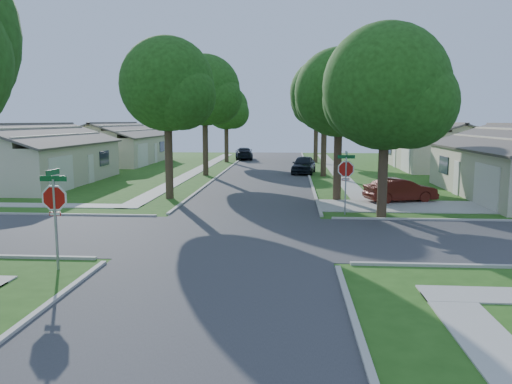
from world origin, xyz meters
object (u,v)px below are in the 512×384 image
object	(u,v)px
tree_e_mid	(325,96)
tree_w_far	(227,110)
tree_w_mid	(205,93)
house_nw_far	(116,148)
tree_e_far	(317,105)
house_nw_near	(31,162)
car_curb_west	(244,153)
house_ne_far	(440,152)
tree_w_near	(168,89)
car_driveway	(401,190)
tree_ne_corner	(387,93)
stop_sign_sw	(55,202)
car_curb_east	(304,165)
tree_e_near	(340,97)
stop_sign_ne	(346,172)

from	to	relation	value
tree_e_mid	tree_w_far	size ratio (longest dim) A/B	1.15
tree_w_mid	house_nw_far	bearing A→B (deg)	135.93
tree_e_far	house_nw_near	size ratio (longest dim) A/B	0.64
house_nw_far	car_curb_west	xyz separation A→B (m)	(12.79, 5.67, -0.84)
house_ne_far	car_curb_west	bearing A→B (deg)	155.69
tree_w_near	car_driveway	bearing A→B (deg)	-1.38
tree_w_mid	house_nw_far	distance (m)	16.56
tree_e_mid	car_driveway	xyz separation A→B (m)	(3.35, -12.31, -5.61)
tree_w_mid	tree_ne_corner	world-z (taller)	tree_w_mid
stop_sign_sw	car_curb_east	xyz separation A→B (m)	(7.90, 27.75, -1.29)
stop_sign_sw	car_curb_west	xyz separation A→B (m)	(1.50, 42.36, -1.35)
tree_e_far	car_curb_east	size ratio (longest dim) A/B	2.01
tree_e_mid	tree_w_near	bearing A→B (deg)	-128.08
tree_e_near	house_nw_far	distance (m)	31.24
tree_e_near	tree_ne_corner	world-z (taller)	tree_ne_corner
stop_sign_ne	car_driveway	xyz separation A→B (m)	(3.40, 4.00, -1.39)
tree_e_near	tree_w_near	bearing A→B (deg)	180.00
stop_sign_sw	house_nw_far	bearing A→B (deg)	107.10
stop_sign_ne	tree_ne_corner	xyz separation A→B (m)	(1.66, -0.49, 3.56)
tree_e_near	tree_w_mid	distance (m)	15.26
stop_sign_sw	tree_w_mid	size ratio (longest dim) A/B	0.31
house_nw_far	stop_sign_ne	bearing A→B (deg)	-52.84
car_driveway	tree_e_mid	bearing A→B (deg)	-2.07
tree_e_mid	house_nw_near	distance (m)	22.12
stop_sign_sw	stop_sign_ne	xyz separation A→B (m)	(9.40, 9.40, 0.00)
house_nw_near	car_driveway	world-z (taller)	house_nw_near
tree_ne_corner	house_nw_near	world-z (taller)	tree_ne_corner
tree_ne_corner	house_ne_far	bearing A→B (deg)	68.77
tree_w_mid	tree_e_near	bearing A→B (deg)	-51.95
tree_e_mid	tree_e_far	bearing A→B (deg)	90.02
tree_ne_corner	car_driveway	xyz separation A→B (m)	(1.74, 4.49, -4.95)
house_nw_near	car_driveway	size ratio (longest dim) A/B	3.50
tree_w_mid	car_driveway	world-z (taller)	tree_w_mid
tree_w_near	tree_w_mid	bearing A→B (deg)	89.98
tree_w_far	car_curb_east	xyz separation A→B (m)	(7.85, -10.96, -4.77)
stop_sign_sw	tree_e_mid	world-z (taller)	tree_e_mid
house_nw_far	car_curb_east	bearing A→B (deg)	-24.99
house_nw_far	tree_w_near	bearing A→B (deg)	-63.73
tree_e_near	car_curb_west	world-z (taller)	tree_e_near
stop_sign_ne	tree_e_near	bearing A→B (deg)	89.32
stop_sign_ne	house_nw_near	world-z (taller)	house_nw_near
tree_e_near	car_curb_west	bearing A→B (deg)	105.51
stop_sign_sw	tree_w_mid	distance (m)	26.09
house_nw_near	house_nw_far	xyz separation A→B (m)	(0.00, 17.00, 0.00)
tree_w_near	tree_w_far	xyz separation A→B (m)	(-0.01, 25.00, -0.61)
tree_e_mid	tree_ne_corner	distance (m)	16.89
car_curb_east	house_ne_far	bearing A→B (deg)	32.49
stop_sign_sw	tree_w_far	size ratio (longest dim) A/B	0.37
stop_sign_ne	tree_e_near	world-z (taller)	tree_e_near
stop_sign_ne	tree_ne_corner	distance (m)	3.96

